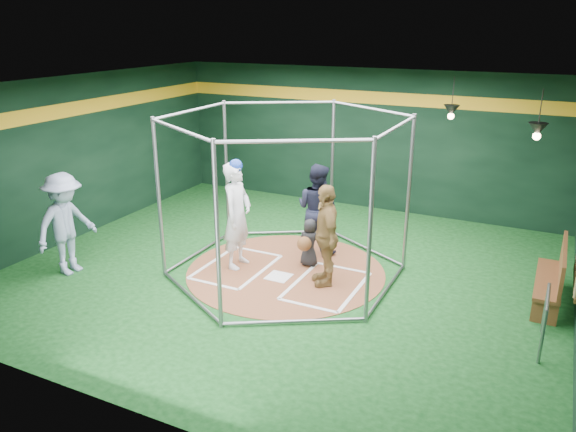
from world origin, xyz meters
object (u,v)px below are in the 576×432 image
at_px(batter_figure, 237,214).
at_px(umpire, 317,209).
at_px(dugout_bench, 555,275).
at_px(visitor_leopard, 326,235).

height_order(batter_figure, umpire, batter_figure).
height_order(batter_figure, dugout_bench, batter_figure).
relative_size(visitor_leopard, umpire, 1.00).
bearing_deg(batter_figure, visitor_leopard, 0.83).
bearing_deg(dugout_bench, umpire, 175.77).
relative_size(batter_figure, umpire, 1.14).
xyz_separation_m(batter_figure, dugout_bench, (5.58, 1.00, -0.54)).
bearing_deg(batter_figure, dugout_bench, 10.18).
distance_m(umpire, dugout_bench, 4.53).
bearing_deg(visitor_leopard, batter_figure, -122.86).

